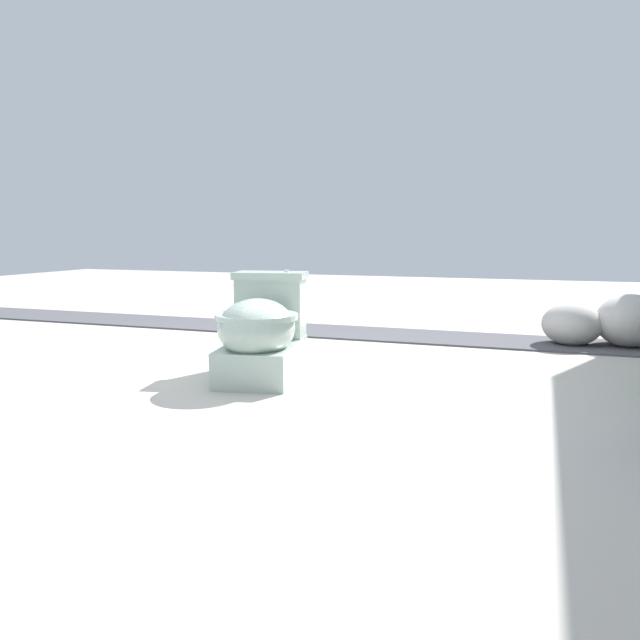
{
  "coord_description": "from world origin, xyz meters",
  "views": [
    {
      "loc": [
        2.84,
        1.32,
        0.71
      ],
      "look_at": [
        0.11,
        0.34,
        0.3
      ],
      "focal_mm": 35.0,
      "sensor_mm": 36.0,
      "label": 1
    }
  ],
  "objects": [
    {
      "name": "boulder_near",
      "position": [
        -1.34,
        1.51,
        0.14
      ],
      "size": [
        0.43,
        0.44,
        0.27
      ],
      "primitive_type": "ellipsoid",
      "rotation": [
        0.0,
        0.0,
        1.33
      ],
      "color": "#B7B2AD",
      "rests_on": "ground"
    },
    {
      "name": "boulder_far",
      "position": [
        -1.4,
        1.84,
        0.17
      ],
      "size": [
        0.6,
        0.56,
        0.33
      ],
      "primitive_type": "ellipsoid",
      "rotation": [
        0.0,
        0.0,
        2.67
      ],
      "color": "#B7B2AD",
      "rests_on": "ground"
    },
    {
      "name": "gravel_strip",
      "position": [
        -1.32,
        0.5,
        0.01
      ],
      "size": [
        0.56,
        8.0,
        0.01
      ],
      "primitive_type": "cube",
      "color": "#4C4C51",
      "rests_on": "ground"
    },
    {
      "name": "ground_plane",
      "position": [
        0.0,
        0.0,
        0.0
      ],
      "size": [
        14.0,
        14.0,
        0.0
      ],
      "primitive_type": "plane",
      "color": "#B7B2A8"
    },
    {
      "name": "toilet",
      "position": [
        0.12,
        0.04,
        0.22
      ],
      "size": [
        0.69,
        0.48,
        0.52
      ],
      "rotation": [
        0.0,
        0.0,
        0.19
      ],
      "color": "#B2C6B7",
      "rests_on": "ground"
    }
  ]
}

